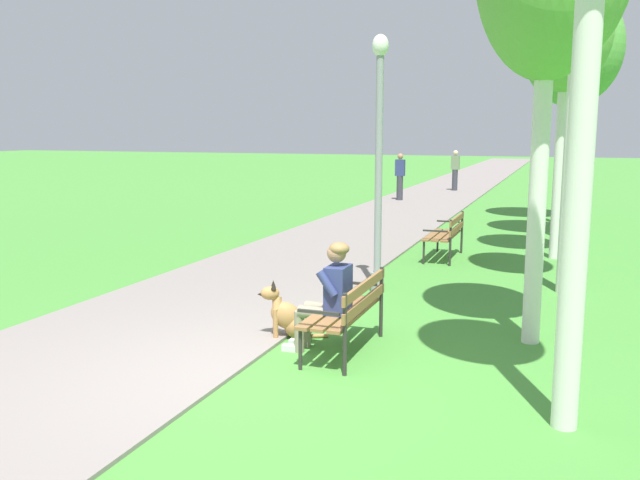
{
  "coord_description": "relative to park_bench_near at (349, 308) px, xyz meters",
  "views": [
    {
      "loc": [
        2.8,
        -5.76,
        2.44
      ],
      "look_at": [
        -0.47,
        3.09,
        0.9
      ],
      "focal_mm": 37.83,
      "sensor_mm": 36.0,
      "label": 1
    }
  ],
  "objects": [
    {
      "name": "birch_tree_sixth",
      "position": [
        1.91,
        12.07,
        4.47
      ],
      "size": [
        2.18,
        2.29,
        6.15
      ],
      "color": "silver",
      "rests_on": "ground"
    },
    {
      "name": "birch_tree_fourth",
      "position": [
        1.99,
        6.66,
        3.7
      ],
      "size": [
        1.66,
        1.73,
        5.38
      ],
      "color": "silver",
      "rests_on": "ground"
    },
    {
      "name": "paved_path",
      "position": [
        -2.51,
        22.91,
        -0.49
      ],
      "size": [
        3.34,
        60.0,
        0.04
      ],
      "primitive_type": "cube",
      "color": "gray",
      "rests_on": "ground"
    },
    {
      "name": "park_bench_near",
      "position": [
        0.0,
        0.0,
        0.0
      ],
      "size": [
        0.55,
        1.5,
        0.85
      ],
      "color": "olive",
      "rests_on": "ground"
    },
    {
      "name": "birch_tree_fifth",
      "position": [
        2.12,
        9.28,
        3.68
      ],
      "size": [
        2.1,
        2.06,
        5.49
      ],
      "color": "silver",
      "rests_on": "ground"
    },
    {
      "name": "lamp_post_near",
      "position": [
        -0.47,
        2.88,
        1.46
      ],
      "size": [
        0.24,
        0.24,
        3.81
      ],
      "color": "gray",
      "rests_on": "ground"
    },
    {
      "name": "pedestrian_further_distant",
      "position": [
        -2.13,
        20.47,
        0.33
      ],
      "size": [
        0.32,
        0.22,
        1.65
      ],
      "color": "#383842",
      "rests_on": "ground"
    },
    {
      "name": "pedestrian_distant",
      "position": [
        -3.32,
        16.01,
        0.33
      ],
      "size": [
        0.32,
        0.22,
        1.65
      ],
      "color": "#383842",
      "rests_on": "ground"
    },
    {
      "name": "person_seated_on_near_bench",
      "position": [
        -0.21,
        -0.08,
        0.17
      ],
      "size": [
        0.74,
        0.49,
        1.25
      ],
      "color": "gray",
      "rests_on": "ground"
    },
    {
      "name": "dog_shepherd",
      "position": [
        -0.8,
        0.24,
        -0.25
      ],
      "size": [
        0.78,
        0.48,
        0.71
      ],
      "color": "#B27F47",
      "rests_on": "ground"
    },
    {
      "name": "park_bench_mid",
      "position": [
        0.06,
        5.93,
        0.0
      ],
      "size": [
        0.55,
        1.5,
        0.85
      ],
      "color": "olive",
      "rests_on": "ground"
    },
    {
      "name": "ground_plane",
      "position": [
        -0.6,
        -1.09,
        -0.51
      ],
      "size": [
        120.0,
        120.0,
        0.0
      ],
      "primitive_type": "plane",
      "color": "#478E38"
    }
  ]
}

